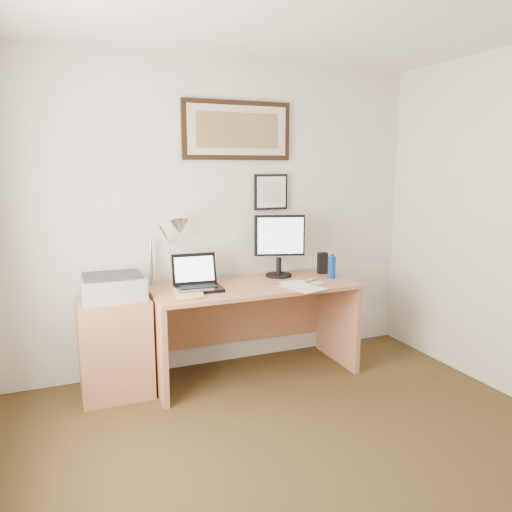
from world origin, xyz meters
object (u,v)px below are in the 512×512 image
side_cabinet (115,347)px  lcd_monitor (279,243)px  laptop (197,282)px  desk (249,310)px  printer (113,287)px  book (174,294)px  water_bottle (332,268)px

side_cabinet → lcd_monitor: size_ratio=1.40×
lcd_monitor → laptop: bearing=-168.5°
side_cabinet → lcd_monitor: bearing=5.2°
side_cabinet → desk: size_ratio=0.46×
desk → printer: 1.11m
book → printer: printer is taller
laptop → water_bottle: bearing=-3.5°
laptop → printer: bearing=177.2°
lcd_monitor → water_bottle: bearing=-30.7°
book → printer: (-0.41, 0.15, 0.06)m
water_bottle → side_cabinet: bearing=176.8°
side_cabinet → book: bearing=-19.1°
book → desk: book is taller
water_bottle → book: (-1.34, -0.05, -0.08)m
book → desk: size_ratio=0.17×
book → laptop: (0.21, 0.12, 0.05)m
side_cabinet → printer: (0.01, 0.00, 0.45)m
desk → lcd_monitor: size_ratio=3.08×
desk → printer: bearing=-178.2°
side_cabinet → water_bottle: size_ratio=4.03×
lcd_monitor → desk: bearing=-163.6°
lcd_monitor → printer: bearing=-174.8°
water_bottle → laptop: laptop is taller
desk → lcd_monitor: bearing=16.4°
side_cabinet → laptop: 0.76m
laptop → book: bearing=-150.9°
side_cabinet → lcd_monitor: 1.54m
lcd_monitor → printer: lcd_monitor is taller
water_bottle → printer: water_bottle is taller
desk → laptop: 0.54m
laptop → side_cabinet: bearing=177.4°
book → lcd_monitor: lcd_monitor is taller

